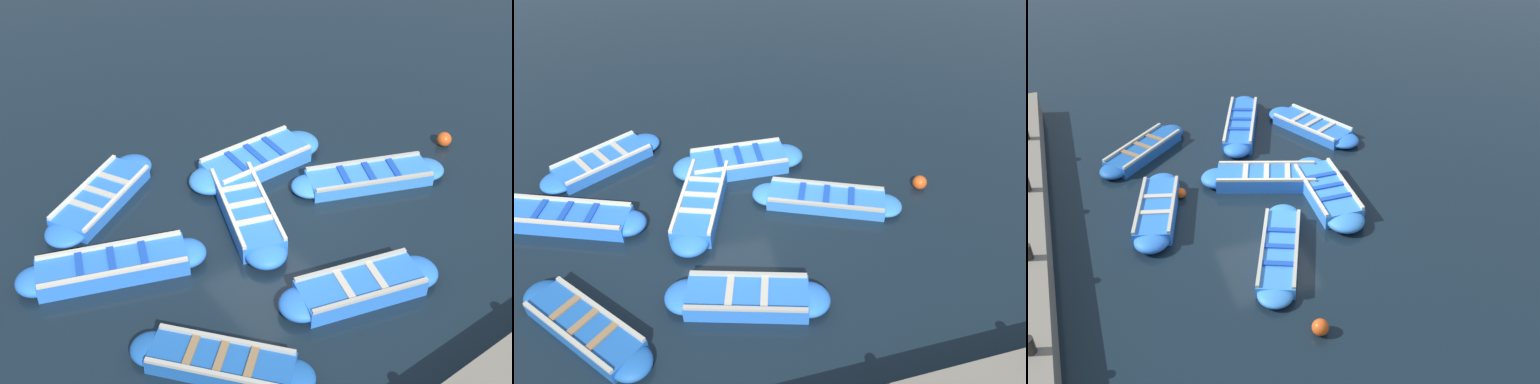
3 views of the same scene
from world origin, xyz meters
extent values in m
plane|color=black|center=(0.00, 0.00, 0.00)|extent=(120.00, 120.00, 0.00)
cube|color=#3884E0|center=(1.51, -0.59, 0.19)|extent=(1.11, 2.46, 0.38)
ellipsoid|color=#3884E0|center=(1.54, 0.62, 0.19)|extent=(0.98, 1.01, 0.38)
ellipsoid|color=#3884E0|center=(1.47, -1.80, 0.19)|extent=(0.98, 1.01, 0.38)
cube|color=beige|center=(1.03, -0.57, 0.41)|extent=(0.16, 2.38, 0.07)
cube|color=beige|center=(1.98, -0.60, 0.41)|extent=(0.16, 2.38, 0.07)
cube|color=#1947B7|center=(1.52, -0.07, 0.40)|extent=(0.91, 0.17, 0.04)
cube|color=#1947B7|center=(1.51, -0.59, 0.40)|extent=(0.91, 0.17, 0.04)
cube|color=#1947B7|center=(1.49, -1.10, 0.40)|extent=(0.91, 0.17, 0.04)
cube|color=blue|center=(2.49, 2.85, 0.14)|extent=(2.00, 2.60, 0.29)
ellipsoid|color=blue|center=(1.91, 3.92, 0.14)|extent=(1.21, 1.22, 0.29)
ellipsoid|color=blue|center=(3.06, 1.77, 0.14)|extent=(1.21, 1.22, 0.29)
cube|color=silver|center=(2.10, 2.64, 0.32)|extent=(1.20, 2.14, 0.07)
cube|color=silver|center=(2.87, 3.05, 0.32)|extent=(1.20, 2.14, 0.07)
cube|color=beige|center=(2.24, 3.30, 0.31)|extent=(0.81, 0.52, 0.04)
cube|color=beige|center=(2.49, 2.85, 0.31)|extent=(0.81, 0.52, 0.04)
cube|color=beige|center=(2.73, 2.39, 0.31)|extent=(0.81, 0.52, 0.04)
cube|color=blue|center=(0.23, 0.59, 0.19)|extent=(2.81, 1.76, 0.38)
ellipsoid|color=blue|center=(-1.02, 1.03, 0.19)|extent=(1.11, 1.09, 0.38)
ellipsoid|color=blue|center=(1.48, 0.15, 0.19)|extent=(1.11, 1.09, 0.38)
cube|color=beige|center=(0.09, 0.19, 0.41)|extent=(2.48, 0.95, 0.07)
cube|color=beige|center=(0.37, 0.99, 0.41)|extent=(2.48, 0.95, 0.07)
cube|color=beige|center=(-0.30, 0.78, 0.40)|extent=(0.40, 0.81, 0.04)
cube|color=beige|center=(0.23, 0.59, 0.40)|extent=(0.40, 0.81, 0.04)
cube|color=beige|center=(0.76, 0.40, 0.40)|extent=(0.40, 0.81, 0.04)
cube|color=blue|center=(0.42, 3.64, 0.19)|extent=(1.82, 2.98, 0.38)
ellipsoid|color=blue|center=(0.93, 4.97, 0.19)|extent=(1.01, 1.03, 0.38)
ellipsoid|color=blue|center=(-0.10, 2.30, 0.19)|extent=(1.01, 1.03, 0.38)
cube|color=beige|center=(0.06, 3.77, 0.41)|extent=(1.09, 2.65, 0.07)
cube|color=beige|center=(0.77, 3.50, 0.41)|extent=(1.09, 2.65, 0.07)
cube|color=#1947B7|center=(0.64, 4.20, 0.40)|extent=(0.74, 0.40, 0.04)
cube|color=#1947B7|center=(0.42, 3.64, 0.40)|extent=(0.74, 0.40, 0.04)
cube|color=#1947B7|center=(0.20, 3.07, 0.40)|extent=(0.74, 0.40, 0.04)
cube|color=#1E59AD|center=(-2.66, 3.21, 0.15)|extent=(2.42, 2.21, 0.30)
ellipsoid|color=#1E59AD|center=(-1.72, 4.00, 0.15)|extent=(1.08, 1.07, 0.30)
ellipsoid|color=#1E59AD|center=(-3.61, 2.42, 0.15)|extent=(1.08, 1.07, 0.30)
cube|color=#B2AD9E|center=(-2.90, 3.49, 0.34)|extent=(1.91, 1.61, 0.07)
cube|color=#B2AD9E|center=(-2.43, 2.93, 0.34)|extent=(1.91, 1.61, 0.07)
cube|color=olive|center=(-2.26, 3.55, 0.32)|extent=(0.57, 0.64, 0.04)
cube|color=olive|center=(-2.66, 3.21, 0.32)|extent=(0.57, 0.64, 0.04)
cube|color=olive|center=(-3.07, 2.87, 0.32)|extent=(0.57, 0.64, 0.04)
cube|color=#3884E0|center=(-0.42, -2.30, 0.14)|extent=(1.87, 2.87, 0.28)
ellipsoid|color=#3884E0|center=(0.12, -1.04, 0.14)|extent=(1.05, 1.06, 0.28)
ellipsoid|color=#3884E0|center=(-0.97, -3.57, 0.14)|extent=(1.05, 1.06, 0.28)
cube|color=#B2AD9E|center=(-0.78, -2.15, 0.32)|extent=(1.14, 2.51, 0.07)
cube|color=#B2AD9E|center=(-0.07, -2.45, 0.32)|extent=(1.14, 2.51, 0.07)
cube|color=#1947B7|center=(-0.19, -1.76, 0.30)|extent=(0.75, 0.43, 0.04)
cube|color=#1947B7|center=(-0.42, -2.30, 0.30)|extent=(0.75, 0.43, 0.04)
cube|color=#1947B7|center=(-0.65, -2.84, 0.30)|extent=(0.75, 0.43, 0.04)
cube|color=blue|center=(-2.80, 0.17, 0.18)|extent=(1.53, 2.53, 0.36)
ellipsoid|color=blue|center=(-2.47, 1.31, 0.18)|extent=(1.04, 1.06, 0.36)
ellipsoid|color=blue|center=(-3.14, -0.97, 0.18)|extent=(1.04, 1.06, 0.36)
cube|color=#B2AD9E|center=(-3.20, 0.29, 0.40)|extent=(0.73, 2.25, 0.07)
cube|color=#B2AD9E|center=(-2.41, 0.05, 0.40)|extent=(0.73, 2.25, 0.07)
cube|color=beige|center=(-2.71, 0.49, 0.38)|extent=(0.80, 0.36, 0.04)
cube|color=beige|center=(-2.90, -0.15, 0.38)|extent=(0.80, 0.36, 0.04)
sphere|color=#E05119|center=(-2.08, 0.77, 0.14)|extent=(0.28, 0.28, 0.28)
sphere|color=#E05119|center=(-0.44, -4.75, 0.17)|extent=(0.35, 0.35, 0.35)
camera|label=1|loc=(-9.01, 7.15, 10.00)|focal=50.00mm
camera|label=2|loc=(-8.73, 1.28, 8.01)|focal=35.00mm
camera|label=3|loc=(-3.88, -12.12, 9.28)|focal=42.00mm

